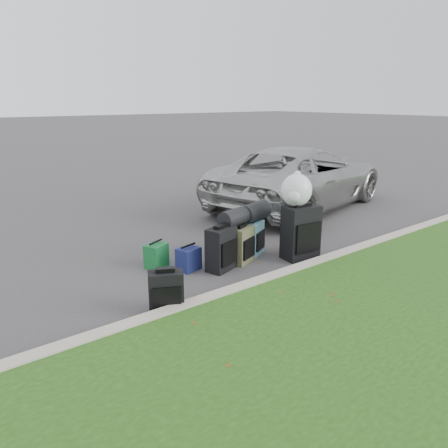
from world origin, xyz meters
TOP-DOWN VIEW (x-y plane):
  - ground at (0.00, 0.00)m, footprint 120.00×120.00m
  - curb at (0.00, -1.00)m, footprint 120.00×0.18m
  - suv at (3.32, 1.80)m, footprint 5.33×3.37m
  - suitcase_small_black at (-1.72, -0.79)m, footprint 0.45×0.38m
  - suitcase_large_black_left at (-0.42, -0.15)m, footprint 0.49×0.38m
  - suitcase_olive at (-0.01, -0.09)m, footprint 0.46×0.38m
  - suitcase_teal at (0.38, 0.06)m, footprint 0.43×0.36m
  - suitcase_large_black_right at (0.84, -0.51)m, footprint 0.59×0.40m
  - tote_green at (-1.10, 0.53)m, footprint 0.37×0.34m
  - tote_navy at (-0.80, 0.14)m, footprint 0.35×0.31m
  - duffel_left at (-0.06, 0.00)m, footprint 0.55×0.38m
  - duffel_right at (0.42, 0.09)m, footprint 0.57×0.39m
  - trash_bag at (0.78, -0.43)m, footprint 0.48×0.48m

SIDE VIEW (x-z plane):
  - ground at x=0.00m, z-range 0.00..0.00m
  - curb at x=0.00m, z-range 0.00..0.15m
  - tote_navy at x=-0.80m, z-range 0.00..0.33m
  - tote_green at x=-1.10m, z-range 0.00..0.34m
  - suitcase_small_black at x=-1.72m, z-range 0.00..0.49m
  - suitcase_teal at x=0.38m, z-range 0.00..0.53m
  - suitcase_olive at x=-0.01m, z-range 0.00..0.55m
  - suitcase_large_black_left at x=-0.42m, z-range 0.00..0.63m
  - suitcase_large_black_right at x=0.84m, z-range 0.00..0.82m
  - duffel_right at x=0.42m, z-range 0.53..0.82m
  - duffel_left at x=-0.06m, z-range 0.55..0.82m
  - suv at x=3.32m, z-range 0.00..1.37m
  - trash_bag at x=0.78m, z-range 0.82..1.30m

